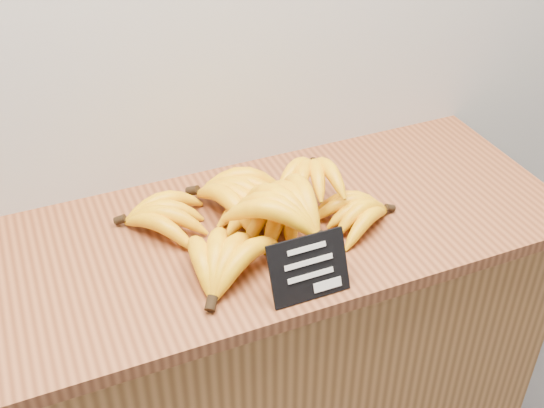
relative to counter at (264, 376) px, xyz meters
The scene contains 4 objects.
counter is the anchor object (origin of this frame).
counter_top 0.47m from the counter, ahead, with size 1.32×0.54×0.03m, color brown.
chalkboard_sign 0.58m from the counter, 89.40° to the right, with size 0.15×0.01×0.12m, color black.
banana_pile 0.53m from the counter, 133.37° to the right, with size 0.55×0.40×0.13m.
Camera 1 is at (-0.53, 1.69, 1.81)m, focal length 45.00 mm.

